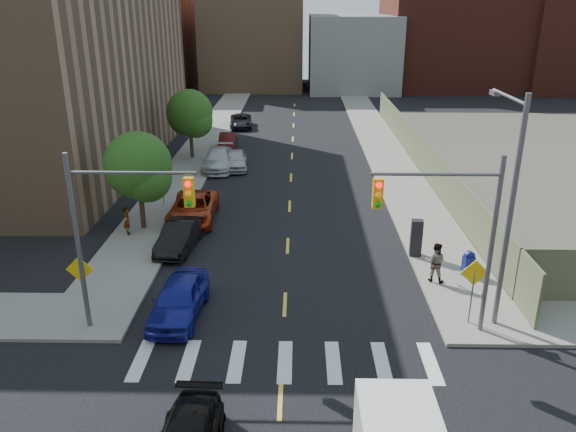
{
  "coord_description": "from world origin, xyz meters",
  "views": [
    {
      "loc": [
        0.52,
        -12.57,
        11.88
      ],
      "look_at": [
        0.03,
        13.1,
        2.0
      ],
      "focal_mm": 35.0,
      "sensor_mm": 36.0,
      "label": 1
    }
  ],
  "objects_px": {
    "parked_car_maroon": "(228,142)",
    "parked_car_red": "(193,208)",
    "payphone": "(416,238)",
    "parked_car_black": "(179,236)",
    "parked_car_blue": "(179,299)",
    "pedestrian_west": "(127,221)",
    "pedestrian_east": "(435,262)",
    "parked_car_white": "(236,160)",
    "mailbox": "(468,263)",
    "parked_car_grey": "(241,121)",
    "parked_car_silver": "(218,159)"
  },
  "relations": [
    {
      "from": "parked_car_silver",
      "to": "parked_car_maroon",
      "type": "height_order",
      "value": "parked_car_silver"
    },
    {
      "from": "parked_car_maroon",
      "to": "payphone",
      "type": "distance_m",
      "value": 24.49
    },
    {
      "from": "parked_car_maroon",
      "to": "mailbox",
      "type": "xyz_separation_m",
      "value": [
        13.78,
        -23.54,
        0.06
      ]
    },
    {
      "from": "parked_car_silver",
      "to": "parked_car_red",
      "type": "bearing_deg",
      "value": -90.9
    },
    {
      "from": "parked_car_blue",
      "to": "parked_car_red",
      "type": "distance_m",
      "value": 10.52
    },
    {
      "from": "parked_car_maroon",
      "to": "payphone",
      "type": "height_order",
      "value": "payphone"
    },
    {
      "from": "mailbox",
      "to": "parked_car_white",
      "type": "bearing_deg",
      "value": 111.12
    },
    {
      "from": "parked_car_grey",
      "to": "pedestrian_east",
      "type": "height_order",
      "value": "pedestrian_east"
    },
    {
      "from": "parked_car_grey",
      "to": "mailbox",
      "type": "relative_size",
      "value": 3.9
    },
    {
      "from": "parked_car_red",
      "to": "payphone",
      "type": "xyz_separation_m",
      "value": [
        11.8,
        -4.77,
        0.32
      ]
    },
    {
      "from": "parked_car_black",
      "to": "parked_car_grey",
      "type": "relative_size",
      "value": 0.92
    },
    {
      "from": "parked_car_maroon",
      "to": "parked_car_black",
      "type": "bearing_deg",
      "value": -91.77
    },
    {
      "from": "mailbox",
      "to": "parked_car_black",
      "type": "bearing_deg",
      "value": 153.75
    },
    {
      "from": "parked_car_blue",
      "to": "pedestrian_west",
      "type": "bearing_deg",
      "value": 121.66
    },
    {
      "from": "pedestrian_west",
      "to": "parked_car_grey",
      "type": "bearing_deg",
      "value": -29.04
    },
    {
      "from": "mailbox",
      "to": "pedestrian_west",
      "type": "relative_size",
      "value": 0.77
    },
    {
      "from": "parked_car_silver",
      "to": "payphone",
      "type": "height_order",
      "value": "payphone"
    },
    {
      "from": "mailbox",
      "to": "pedestrian_east",
      "type": "bearing_deg",
      "value": -173.65
    },
    {
      "from": "parked_car_black",
      "to": "pedestrian_east",
      "type": "bearing_deg",
      "value": -10.79
    },
    {
      "from": "parked_car_red",
      "to": "mailbox",
      "type": "height_order",
      "value": "parked_car_red"
    },
    {
      "from": "parked_car_grey",
      "to": "parked_car_red",
      "type": "bearing_deg",
      "value": -96.01
    },
    {
      "from": "pedestrian_east",
      "to": "parked_car_black",
      "type": "bearing_deg",
      "value": 4.8
    },
    {
      "from": "parked_car_red",
      "to": "mailbox",
      "type": "xyz_separation_m",
      "value": [
        13.78,
        -6.86,
        -0.03
      ]
    },
    {
      "from": "mailbox",
      "to": "payphone",
      "type": "xyz_separation_m",
      "value": [
        -1.98,
        2.09,
        0.35
      ]
    },
    {
      "from": "parked_car_blue",
      "to": "pedestrian_west",
      "type": "relative_size",
      "value": 2.93
    },
    {
      "from": "parked_car_maroon",
      "to": "parked_car_red",
      "type": "bearing_deg",
      "value": -91.77
    },
    {
      "from": "parked_car_blue",
      "to": "mailbox",
      "type": "distance_m",
      "value": 12.99
    },
    {
      "from": "parked_car_grey",
      "to": "parked_car_white",
      "type": "bearing_deg",
      "value": -91.38
    },
    {
      "from": "parked_car_black",
      "to": "mailbox",
      "type": "distance_m",
      "value": 14.1
    },
    {
      "from": "parked_car_red",
      "to": "parked_car_grey",
      "type": "xyz_separation_m",
      "value": [
        0.24,
        25.58,
        -0.12
      ]
    },
    {
      "from": "parked_car_blue",
      "to": "parked_car_maroon",
      "type": "height_order",
      "value": "parked_car_blue"
    },
    {
      "from": "parked_car_red",
      "to": "pedestrian_east",
      "type": "bearing_deg",
      "value": -33.28
    },
    {
      "from": "parked_car_grey",
      "to": "payphone",
      "type": "bearing_deg",
      "value": -74.63
    },
    {
      "from": "parked_car_grey",
      "to": "payphone",
      "type": "relative_size",
      "value": 2.5
    },
    {
      "from": "parked_car_black",
      "to": "pedestrian_east",
      "type": "height_order",
      "value": "pedestrian_east"
    },
    {
      "from": "parked_car_maroon",
      "to": "pedestrian_east",
      "type": "distance_m",
      "value": 27.04
    },
    {
      "from": "parked_car_blue",
      "to": "pedestrian_west",
      "type": "distance_m",
      "value": 9.17
    },
    {
      "from": "parked_car_grey",
      "to": "pedestrian_west",
      "type": "xyz_separation_m",
      "value": [
        -3.33,
        -27.97,
        0.28
      ]
    },
    {
      "from": "parked_car_grey",
      "to": "mailbox",
      "type": "xyz_separation_m",
      "value": [
        13.54,
        -32.44,
        0.08
      ]
    },
    {
      "from": "parked_car_white",
      "to": "pedestrian_east",
      "type": "bearing_deg",
      "value": -65.03
    },
    {
      "from": "parked_car_black",
      "to": "parked_car_silver",
      "type": "height_order",
      "value": "parked_car_silver"
    },
    {
      "from": "parked_car_silver",
      "to": "mailbox",
      "type": "bearing_deg",
      "value": -52.7
    },
    {
      "from": "parked_car_silver",
      "to": "parked_car_black",
      "type": "bearing_deg",
      "value": -90.9
    },
    {
      "from": "parked_car_white",
      "to": "payphone",
      "type": "distance_m",
      "value": 18.76
    },
    {
      "from": "parked_car_blue",
      "to": "mailbox",
      "type": "xyz_separation_m",
      "value": [
        12.48,
        3.58,
        -0.04
      ]
    },
    {
      "from": "parked_car_maroon",
      "to": "pedestrian_west",
      "type": "xyz_separation_m",
      "value": [
        -3.09,
        -19.07,
        0.26
      ]
    },
    {
      "from": "payphone",
      "to": "parked_car_maroon",
      "type": "bearing_deg",
      "value": 124.49
    },
    {
      "from": "mailbox",
      "to": "pedestrian_west",
      "type": "distance_m",
      "value": 17.46
    },
    {
      "from": "parked_car_silver",
      "to": "payphone",
      "type": "distance_m",
      "value": 19.43
    },
    {
      "from": "parked_car_silver",
      "to": "parked_car_maroon",
      "type": "distance_m",
      "value": 6.03
    }
  ]
}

